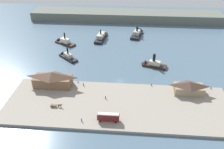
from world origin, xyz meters
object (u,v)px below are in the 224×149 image
at_px(mooring_post_east, 211,88).
at_px(ferry_outer_harbor, 152,64).
at_px(street_tram, 108,117).
at_px(pedestrian_walking_west, 82,120).
at_px(mooring_post_west, 78,82).
at_px(ferry_near_quay, 137,33).
at_px(mooring_post_center_west, 151,85).
at_px(ferry_moored_west, 67,56).
at_px(horse_cart, 56,105).
at_px(ferry_approaching_east, 102,36).
at_px(pedestrian_standing_center, 105,97).
at_px(ferry_mid_harbor, 63,42).
at_px(pedestrian_near_cart, 83,84).
at_px(ferry_shed_customs_shed, 189,87).
at_px(ferry_shed_east_terminal, 53,79).

bearing_deg(mooring_post_east, ferry_outer_harbor, 140.74).
bearing_deg(street_tram, mooring_post_east, 28.99).
height_order(pedestrian_walking_west, mooring_post_west, pedestrian_walking_west).
bearing_deg(ferry_near_quay, mooring_post_east, -63.61).
distance_m(mooring_post_center_west, ferry_moored_west, 63.11).
height_order(horse_cart, ferry_moored_west, ferry_moored_west).
relative_size(mooring_post_east, ferry_approaching_east, 0.04).
bearing_deg(pedestrian_standing_center, ferry_near_quay, 79.21).
height_order(pedestrian_standing_center, ferry_near_quay, ferry_near_quay).
bearing_deg(ferry_moored_west, mooring_post_east, -19.95).
xyz_separation_m(ferry_approaching_east, ferry_moored_west, (-19.63, -35.99, -0.39)).
relative_size(pedestrian_standing_center, ferry_moored_west, 0.11).
height_order(mooring_post_west, ferry_mid_harbor, ferry_mid_harbor).
relative_size(horse_cart, pedestrian_near_cart, 3.48).
bearing_deg(street_tram, ferry_near_quay, 82.33).
distance_m(street_tram, ferry_near_quay, 106.67).
relative_size(ferry_shed_customs_shed, pedestrian_walking_west, 9.08).
distance_m(horse_cart, pedestrian_walking_west, 16.62).
height_order(ferry_shed_east_terminal, ferry_moored_west, ferry_shed_east_terminal).
xyz_separation_m(ferry_outer_harbor, ferry_moored_west, (-56.59, 7.01, -0.21)).
height_order(street_tram, ferry_outer_harbor, ferry_outer_harbor).
relative_size(ferry_shed_east_terminal, mooring_post_east, 22.63).
relative_size(ferry_approaching_east, ferry_mid_harbor, 1.27).
bearing_deg(ferry_near_quay, ferry_outer_harbor, -81.03).
bearing_deg(pedestrian_near_cart, pedestrian_standing_center, -39.07).
height_order(mooring_post_west, ferry_outer_harbor, ferry_outer_harbor).
height_order(ferry_shed_east_terminal, mooring_post_east, ferry_shed_east_terminal).
xyz_separation_m(mooring_post_west, ferry_mid_harbor, (-22.87, 54.38, -0.23)).
bearing_deg(ferry_moored_west, ferry_shed_east_terminal, -87.13).
xyz_separation_m(ferry_shed_east_terminal, pedestrian_standing_center, (29.41, -9.17, -3.56)).
bearing_deg(ferry_near_quay, horse_cart, -112.18).
distance_m(pedestrian_standing_center, ferry_mid_harbor, 78.52).
xyz_separation_m(ferry_mid_harbor, ferry_moored_west, (8.48, -23.25, -0.14)).
bearing_deg(mooring_post_east, horse_cart, -164.64).
height_order(mooring_post_east, mooring_post_center_west, same).
bearing_deg(horse_cart, ferry_near_quay, 67.82).
bearing_deg(street_tram, ferry_mid_harbor, 116.99).
bearing_deg(ferry_approaching_east, ferry_shed_customs_shed, -53.18).
relative_size(horse_cart, pedestrian_standing_center, 3.46).
distance_m(ferry_shed_customs_shed, street_tram, 46.34).
height_order(ferry_shed_east_terminal, ferry_approaching_east, ferry_shed_east_terminal).
height_order(street_tram, mooring_post_center_west, street_tram).
bearing_deg(ferry_shed_east_terminal, mooring_post_west, 18.50).
xyz_separation_m(street_tram, mooring_post_east, (52.29, 28.98, -1.94)).
height_order(ferry_approaching_east, ferry_near_quay, ferry_near_quay).
relative_size(ferry_approaching_east, ferry_near_quay, 1.08).
xyz_separation_m(horse_cart, ferry_moored_west, (-8.31, 52.80, -0.85)).
bearing_deg(ferry_mid_harbor, pedestrian_standing_center, -59.66).
distance_m(ferry_approaching_east, ferry_moored_west, 41.00).
bearing_deg(mooring_post_west, mooring_post_center_west, 0.04).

